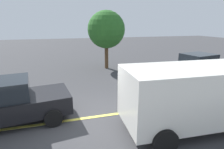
{
  "coord_description": "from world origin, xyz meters",
  "views": [
    {
      "loc": [
        -0.78,
        -6.38,
        3.55
      ],
      "look_at": [
        1.23,
        0.51,
        1.53
      ],
      "focal_mm": 29.23,
      "sensor_mm": 36.0,
      "label": 1
    }
  ],
  "objects_px": {
    "car_silver_approaching": "(196,66)",
    "tree_left_verge": "(106,30)",
    "car_black_far_lane": "(3,103)",
    "white_van": "(200,93)"
  },
  "relations": [
    {
      "from": "car_silver_approaching",
      "to": "tree_left_verge",
      "type": "distance_m",
      "value": 7.03
    },
    {
      "from": "tree_left_verge",
      "to": "car_silver_approaching",
      "type": "bearing_deg",
      "value": -40.15
    },
    {
      "from": "car_silver_approaching",
      "to": "tree_left_verge",
      "type": "relative_size",
      "value": 0.95
    },
    {
      "from": "white_van",
      "to": "car_silver_approaching",
      "type": "bearing_deg",
      "value": 50.4
    },
    {
      "from": "car_silver_approaching",
      "to": "tree_left_verge",
      "type": "bearing_deg",
      "value": 139.85
    },
    {
      "from": "tree_left_verge",
      "to": "white_van",
      "type": "bearing_deg",
      "value": -84.93
    },
    {
      "from": "car_silver_approaching",
      "to": "tree_left_verge",
      "type": "height_order",
      "value": "tree_left_verge"
    },
    {
      "from": "car_black_far_lane",
      "to": "white_van",
      "type": "bearing_deg",
      "value": -17.98
    },
    {
      "from": "white_van",
      "to": "tree_left_verge",
      "type": "bearing_deg",
      "value": 95.07
    },
    {
      "from": "car_black_far_lane",
      "to": "tree_left_verge",
      "type": "height_order",
      "value": "tree_left_verge"
    }
  ]
}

